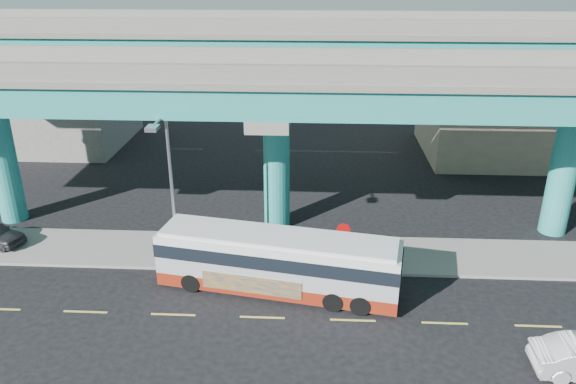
{
  "coord_description": "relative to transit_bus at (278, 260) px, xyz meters",
  "views": [
    {
      "loc": [
        2.24,
        -20.93,
        14.81
      ],
      "look_at": [
        0.92,
        4.0,
        4.25
      ],
      "focal_mm": 35.0,
      "sensor_mm": 36.0,
      "label": 1
    }
  ],
  "objects": [
    {
      "name": "viaduct",
      "position": [
        -0.55,
        7.12,
        7.53
      ],
      "size": [
        52.0,
        12.4,
        11.7
      ],
      "color": "teal",
      "rests_on": "ground"
    },
    {
      "name": "ground",
      "position": [
        -0.55,
        -1.99,
        -1.61
      ],
      "size": [
        120.0,
        120.0,
        0.0
      ],
      "primitive_type": "plane",
      "color": "black",
      "rests_on": "ground"
    },
    {
      "name": "transit_bus",
      "position": [
        0.0,
        0.0,
        0.0
      ],
      "size": [
        11.68,
        4.51,
        2.94
      ],
      "rotation": [
        0.0,
        0.0,
        -0.18
      ],
      "color": "maroon",
      "rests_on": "ground"
    },
    {
      "name": "building_concrete",
      "position": [
        -20.55,
        22.01,
        2.89
      ],
      "size": [
        12.0,
        10.0,
        9.0
      ],
      "primitive_type": "cube",
      "color": "gray",
      "rests_on": "ground"
    },
    {
      "name": "sidewalk",
      "position": [
        -0.55,
        3.51,
        -1.53
      ],
      "size": [
        70.0,
        4.0,
        0.15
      ],
      "primitive_type": "cube",
      "color": "gray",
      "rests_on": "ground"
    },
    {
      "name": "street_lamp",
      "position": [
        -5.32,
        1.44,
        3.8
      ],
      "size": [
        0.5,
        2.63,
        8.13
      ],
      "color": "gray",
      "rests_on": "sidewalk"
    },
    {
      "name": "building_beige",
      "position": [
        17.45,
        20.99,
        1.9
      ],
      "size": [
        14.0,
        10.23,
        7.0
      ],
      "color": "tan",
      "rests_on": "ground"
    },
    {
      "name": "lane_markings",
      "position": [
        -0.55,
        -2.29,
        -1.6
      ],
      "size": [
        58.0,
        0.12,
        0.01
      ],
      "color": "#D8C64C",
      "rests_on": "ground"
    },
    {
      "name": "stop_sign",
      "position": [
        3.12,
        2.19,
        0.26
      ],
      "size": [
        0.72,
        0.09,
        2.4
      ],
      "rotation": [
        0.0,
        0.0,
        -0.35
      ],
      "color": "gray",
      "rests_on": "sidewalk"
    }
  ]
}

